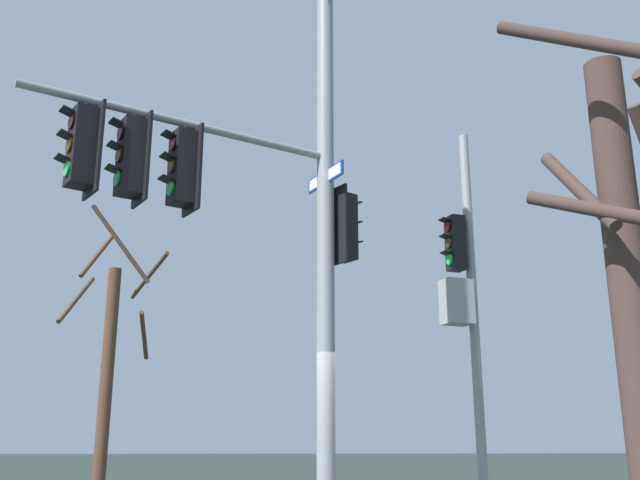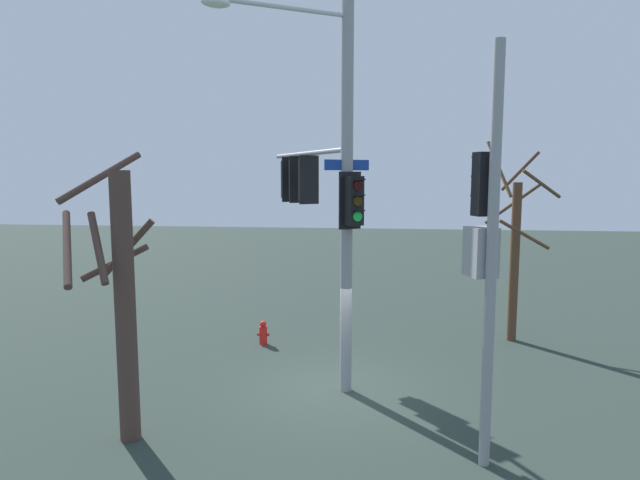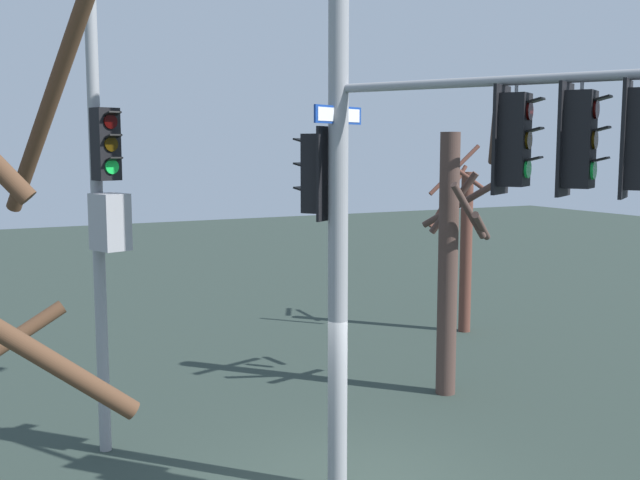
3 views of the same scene
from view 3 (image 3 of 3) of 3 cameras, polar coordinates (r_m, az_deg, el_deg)
main_signal_pole_assembly at (r=10.06m, az=6.99°, el=7.04°), size 3.38×5.95×9.06m
secondary_pole_assembly at (r=12.30m, az=-15.86°, el=2.30°), size 0.59×0.77×7.31m
bare_tree_behind_pole at (r=15.22m, az=9.84°, el=-1.00°), size 1.77×2.57×5.60m
bare_tree_corner at (r=20.58m, az=10.75°, el=-0.23°), size 1.70×1.69×4.99m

